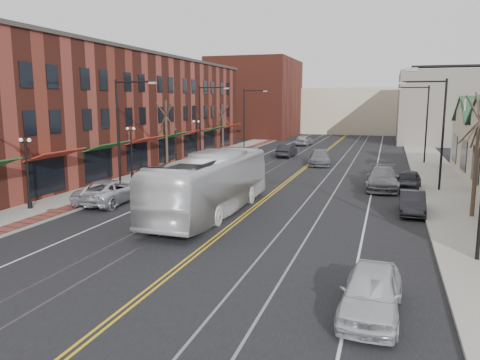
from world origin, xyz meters
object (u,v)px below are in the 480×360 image
Objects in this scene: parked_car_a at (371,292)px; parked_car_b at (412,203)px; transit_bus at (211,184)px; parked_car_c at (382,178)px; parked_car_d at (408,180)px; parked_suv at (110,191)px.

parked_car_b is (1.80, 14.44, -0.09)m from parked_car_a.
transit_bus is 14.65m from parked_car_c.
parked_car_a is 1.10× the size of parked_car_b.
transit_bus reaches higher than parked_car_a.
parked_car_d reaches higher than parked_car_b.
parked_car_b is at bearing -83.93° from parked_car_d.
parked_car_a reaches higher than parked_car_d.
parked_suv is 19.75m from parked_car_c.
parked_car_c is at bearing -129.19° from transit_bus.
parked_car_b is 0.70× the size of parked_car_c.
transit_bus is 2.91× the size of parked_car_d.
parked_suv is 20.42m from parked_car_a.
parked_car_d is (1.80, 0.10, -0.08)m from parked_car_c.
transit_bus is 14.48m from parked_car_a.
parked_car_c is (16.80, 10.39, 0.05)m from parked_suv.
parked_car_d is at bearing -153.78° from parked_suv.
parked_car_a is (16.80, -11.61, -0.03)m from parked_suv.
parked_car_a is 22.17m from parked_car_d.
parked_suv is 21.35m from parked_car_d.
parked_car_c is at bearing -151.47° from parked_suv.
parked_suv reaches higher than parked_car_a.
transit_bus is at bearing 171.12° from parked_suv.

